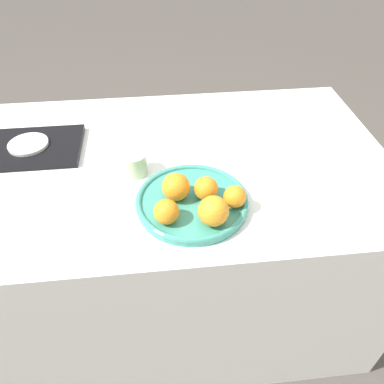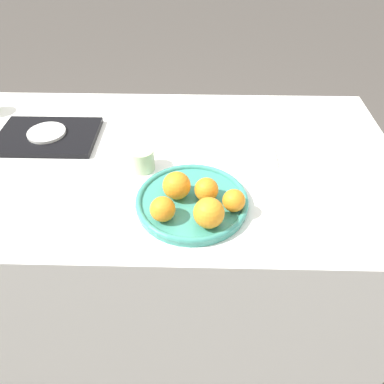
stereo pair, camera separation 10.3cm
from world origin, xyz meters
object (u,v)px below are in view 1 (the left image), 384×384
orange_0 (166,212)px  water_glass (382,185)px  orange_2 (176,187)px  cup_0 (134,164)px  fruit_platter (192,201)px  orange_1 (235,197)px  serving_tray (30,148)px  orange_4 (213,211)px  side_plate (28,144)px  napkin (243,149)px  orange_3 (206,188)px

orange_0 → water_glass: size_ratio=0.66×
orange_2 → cup_0: orange_2 is taller
fruit_platter → orange_1: bearing=-16.3°
fruit_platter → water_glass: bearing=-3.3°
orange_0 → serving_tray: 0.60m
orange_0 → water_glass: water_glass is taller
fruit_platter → orange_4: orange_4 is taller
orange_4 → serving_tray: orange_4 is taller
orange_2 → side_plate: bearing=146.6°
orange_4 → orange_2: bearing=129.6°
orange_2 → napkin: size_ratio=0.53×
fruit_platter → orange_1: orange_1 is taller
orange_0 → water_glass: (0.61, 0.04, -0.00)m
side_plate → fruit_platter: bearing=-32.4°
orange_1 → water_glass: 0.42m
orange_0 → napkin: bearing=49.7°
orange_1 → orange_4: size_ratio=0.77×
water_glass → napkin: bearing=139.9°
serving_tray → napkin: serving_tray is taller
orange_3 → cup_0: bearing=141.5°
orange_4 → side_plate: orange_4 is taller
orange_2 → water_glass: 0.58m
cup_0 → water_glass: bearing=-15.8°
orange_1 → side_plate: 0.73m
fruit_platter → napkin: 0.32m
orange_4 → serving_tray: size_ratio=0.24×
orange_1 → side_plate: size_ratio=0.48×
orange_0 → napkin: orange_0 is taller
orange_2 → serving_tray: bearing=146.6°
orange_1 → side_plate: orange_1 is taller
orange_4 → napkin: orange_4 is taller
fruit_platter → side_plate: size_ratio=2.44×
orange_1 → water_glass: (0.42, 0.00, 0.00)m
orange_1 → side_plate: (-0.63, 0.36, -0.03)m
orange_3 → water_glass: (0.50, -0.04, -0.00)m
orange_0 → orange_4: 0.12m
water_glass → side_plate: (-1.05, 0.36, -0.03)m
side_plate → cup_0: cup_0 is taller
orange_4 → side_plate: (-0.56, 0.42, -0.04)m
orange_3 → napkin: size_ratio=0.45×
napkin → cup_0: bearing=-166.6°
orange_4 → serving_tray: bearing=143.3°
cup_0 → orange_4: bearing=-51.3°
fruit_platter → orange_0: size_ratio=4.73×
orange_1 → water_glass: size_ratio=0.61×
orange_4 → orange_0: bearing=171.5°
orange_0 → orange_1: size_ratio=1.08×
fruit_platter → water_glass: (0.54, -0.03, 0.04)m
orange_1 → serving_tray: 0.73m
orange_1 → serving_tray: (-0.63, 0.36, -0.04)m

